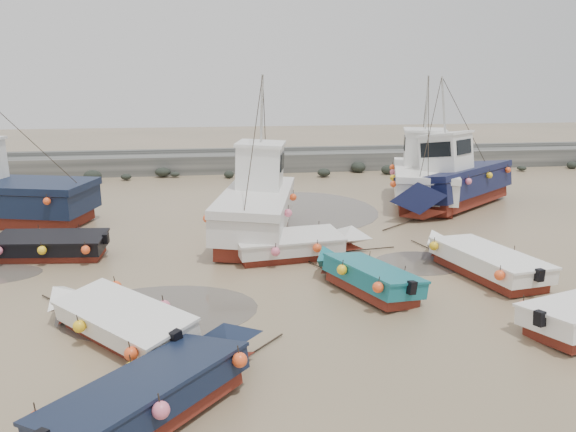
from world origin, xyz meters
name	(u,v)px	position (x,y,z in m)	size (l,w,h in m)	color
ground	(294,286)	(0.00, 0.00, 0.00)	(120.00, 120.00, 0.00)	#9C8160
seawall	(241,162)	(0.05, 21.99, 0.63)	(60.00, 4.92, 1.50)	slate
puddle_a	(159,311)	(-3.88, -1.30, 0.00)	(5.31, 5.31, 0.01)	#514B42
puddle_b	(419,263)	(4.55, 1.53, 0.00)	(3.13, 3.13, 0.01)	#514B42
puddle_d	(305,209)	(2.23, 10.09, 0.00)	(6.79, 6.79, 0.01)	#514B42
dinghy_0	(118,315)	(-4.75, -2.63, 0.54)	(4.60, 5.18, 1.43)	maroon
dinghy_1	(165,385)	(-3.45, -6.08, 0.54)	(4.87, 5.13, 1.43)	maroon
dinghy_2	(363,272)	(1.94, -0.63, 0.56)	(2.71, 5.19, 1.43)	maroon
dinghy_4	(41,243)	(-8.20, 4.04, 0.55)	(5.98, 2.19, 1.43)	maroon
dinghy_5	(298,242)	(0.62, 2.84, 0.55)	(6.01, 2.47, 1.43)	maroon
dinghy_6	(480,257)	(6.08, 0.27, 0.54)	(2.74, 6.26, 1.43)	maroon
cabin_boat_1	(257,201)	(-0.48, 6.11, 1.33)	(4.34, 10.36, 6.22)	maroon
cabin_boat_2	(454,181)	(9.38, 9.37, 1.33)	(8.89, 7.42, 6.22)	maroon
cabin_boat_3	(422,175)	(8.43, 11.03, 1.35)	(5.15, 9.70, 6.22)	maroon
person	(226,241)	(-1.78, 5.24, 0.00)	(0.68, 0.44, 1.86)	#1B1C39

